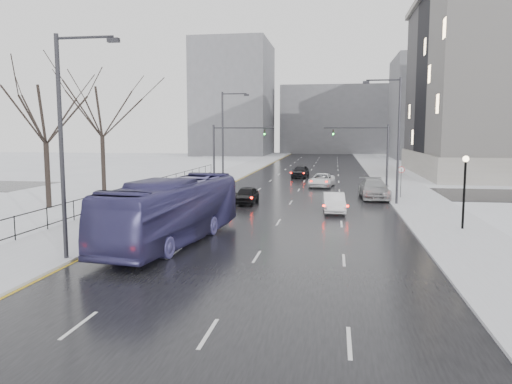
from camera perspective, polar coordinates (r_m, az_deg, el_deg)
The scene contains 24 objects.
road at distance 60.77m, azimuth 5.65°, elevation 1.39°, with size 16.00×150.00×0.04m, color black.
cross_road at distance 48.86m, azimuth 4.82°, elevation 0.06°, with size 130.00×10.00×0.04m, color black.
sidewalk_left at distance 62.26m, azimuth -4.04°, elevation 1.60°, with size 5.00×150.00×0.16m, color silver.
sidewalk_right at distance 61.06m, azimuth 15.54°, elevation 1.26°, with size 5.00×150.00×0.16m, color silver.
park_strip at distance 65.06m, azimuth -12.23°, elevation 1.67°, with size 14.00×150.00×0.12m, color white.
tree_park_d at distance 40.87m, azimuth -22.55°, elevation -1.81°, with size 8.75×8.75×12.50m, color black, non-canonical shape.
tree_park_e at distance 49.76m, azimuth -16.94°, elevation -0.11°, with size 9.45×9.45×13.50m, color black, non-canonical shape.
iron_fence at distance 34.93m, azimuth -19.32°, elevation -1.57°, with size 0.06×70.00×1.30m.
streetlight_r_mid at distance 40.65m, azimuth 15.68°, elevation 6.36°, with size 2.95×0.25×10.00m.
streetlight_l_near at distance 23.50m, azimuth -20.92°, elevation 5.96°, with size 2.95×0.25×10.00m.
streetlight_l_far at distance 53.67m, azimuth -3.59°, elevation 6.68°, with size 2.95×0.25×10.00m.
lamppost_r_mid at distance 31.43m, azimuth 22.75°, elevation 1.11°, with size 0.36×0.36×4.28m.
mast_signal_right at distance 48.57m, azimuth 13.55°, elevation 4.69°, with size 6.10×0.33×6.50m.
mast_signal_left at distance 49.62m, azimuth -3.63°, elevation 4.91°, with size 6.10×0.33×6.50m.
no_uturn_sign at distance 44.89m, azimuth 16.26°, elevation 2.13°, with size 0.60×0.06×2.70m.
bldg_far_right at distance 118.07m, azimuth 21.24°, elevation 8.96°, with size 24.00×20.00×22.00m, color slate.
bldg_far_left at distance 128.22m, azimuth -2.53°, elevation 10.56°, with size 18.00×22.00×28.00m, color slate.
bldg_far_center at distance 140.42m, azimuth 9.30°, elevation 8.11°, with size 30.00×18.00×18.00m, color slate.
bus at distance 26.40m, azimuth -9.47°, elevation -2.10°, with size 2.84×12.13×3.38m, color #3C386D.
sedan_center_near at distance 40.22m, azimuth -1.11°, elevation -0.37°, with size 1.63×4.05×1.38m, color black.
sedan_right_near at distance 36.39m, azimuth 8.90°, elevation -1.20°, with size 1.49×4.26×1.40m, color white.
sedan_right_cross at distance 53.11m, azimuth 7.53°, elevation 1.36°, with size 2.32×5.04×1.40m, color white.
sedan_right_far at distance 44.64m, azimuth 13.33°, elevation 0.37°, with size 2.36×5.80×1.68m, color #999A9D.
sedan_center_far at distance 63.48m, azimuth 5.10°, elevation 2.36°, with size 1.85×4.61×1.57m, color black.
Camera 1 is at (3.52, -0.39, 5.82)m, focal length 35.00 mm.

